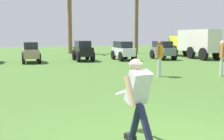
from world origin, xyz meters
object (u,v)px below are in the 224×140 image
(parked_car_slot_c, at_px, (31,51))
(parked_car_slot_e, at_px, (123,50))
(frisbee_in_flight, at_px, (122,92))
(teammate_midfield, at_px, (160,55))
(palm_tree_far_left, at_px, (70,15))
(teammate_near_sideline, at_px, (222,55))
(palm_tree_left_of_centre, at_px, (136,11))
(frisbee_thrower, at_px, (138,98))
(box_truck, at_px, (194,42))
(parked_car_slot_d, at_px, (83,50))
(parked_car_slot_f, at_px, (163,50))

(parked_car_slot_c, bearing_deg, parked_car_slot_e, 1.17)
(frisbee_in_flight, xyz_separation_m, teammate_midfield, (3.57, 6.16, 0.22))
(parked_car_slot_c, distance_m, palm_tree_far_left, 9.43)
(parked_car_slot_e, distance_m, palm_tree_far_left, 9.09)
(teammate_near_sideline, height_order, palm_tree_left_of_centre, palm_tree_left_of_centre)
(frisbee_thrower, relative_size, parked_car_slot_c, 0.58)
(palm_tree_far_left, bearing_deg, frisbee_thrower, -93.71)
(box_truck, relative_size, palm_tree_left_of_centre, 0.85)
(frisbee_in_flight, bearing_deg, palm_tree_left_of_centre, 69.61)
(teammate_midfield, bearing_deg, teammate_near_sideline, -13.22)
(palm_tree_far_left, distance_m, palm_tree_left_of_centre, 6.37)
(frisbee_thrower, bearing_deg, parked_car_slot_c, 97.68)
(parked_car_slot_d, height_order, parked_car_slot_f, parked_car_slot_d)
(frisbee_in_flight, distance_m, parked_car_slot_c, 14.19)
(frisbee_in_flight, bearing_deg, frisbee_thrower, -89.27)
(parked_car_slot_f, height_order, palm_tree_far_left, palm_tree_far_left)
(frisbee_thrower, relative_size, palm_tree_far_left, 0.23)
(teammate_midfield, height_order, parked_car_slot_c, teammate_midfield)
(frisbee_thrower, height_order, box_truck, box_truck)
(parked_car_slot_f, bearing_deg, frisbee_thrower, -116.34)
(parked_car_slot_e, xyz_separation_m, box_truck, (5.94, 0.47, 0.51))
(parked_car_slot_c, xyz_separation_m, box_truck, (12.31, 0.60, 0.51))
(parked_car_slot_f, xyz_separation_m, box_truck, (2.90, 0.57, 0.51))
(parked_car_slot_d, relative_size, parked_car_slot_e, 0.98)
(palm_tree_far_left, bearing_deg, parked_car_slot_e, -70.55)
(teammate_near_sideline, distance_m, box_truck, 9.99)
(frisbee_thrower, relative_size, parked_car_slot_e, 0.58)
(teammate_midfield, bearing_deg, parked_car_slot_e, 84.33)
(parked_car_slot_e, distance_m, palm_tree_left_of_centre, 7.93)
(frisbee_thrower, relative_size, teammate_near_sideline, 0.92)
(teammate_near_sideline, relative_size, teammate_midfield, 1.00)
(teammate_near_sideline, bearing_deg, parked_car_slot_d, 118.24)
(parked_car_slot_c, xyz_separation_m, parked_car_slot_d, (3.49, 0.32, 0.02))
(teammate_midfield, xyz_separation_m, palm_tree_far_left, (-2.06, 16.11, 2.79))
(teammate_near_sideline, distance_m, palm_tree_left_of_centre, 15.43)
(parked_car_slot_f, bearing_deg, box_truck, 11.19)
(parked_car_slot_d, distance_m, palm_tree_far_left, 8.45)
(frisbee_in_flight, xyz_separation_m, parked_car_slot_f, (7.41, 14.07, 0.01))
(parked_car_slot_f, bearing_deg, teammate_midfield, -115.86)
(teammate_midfield, bearing_deg, parked_car_slot_d, 104.22)
(frisbee_in_flight, distance_m, teammate_near_sideline, 8.34)
(box_truck, distance_m, palm_tree_far_left, 11.90)
(palm_tree_left_of_centre, bearing_deg, teammate_midfield, -105.79)
(frisbee_in_flight, height_order, palm_tree_left_of_centre, palm_tree_left_of_centre)
(parked_car_slot_c, bearing_deg, palm_tree_far_left, 66.86)
(frisbee_thrower, distance_m, parked_car_slot_d, 15.30)
(frisbee_in_flight, height_order, parked_car_slot_c, parked_car_slot_c)
(frisbee_thrower, relative_size, parked_car_slot_d, 0.59)
(teammate_near_sideline, height_order, parked_car_slot_f, teammate_near_sideline)
(parked_car_slot_e, bearing_deg, parked_car_slot_d, 176.27)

